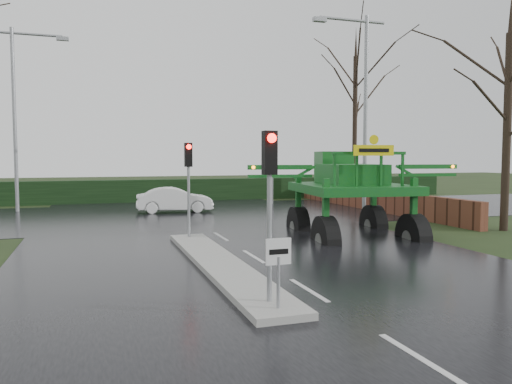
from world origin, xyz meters
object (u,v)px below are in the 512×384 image
object	(u,v)px
traffic_signal_far	(272,164)
white_sedan	(175,212)
traffic_signal_near	(270,179)
crop_sprayer	(324,179)
street_light_right	(360,97)
traffic_signal_mid	(188,169)
street_light_left_far	(20,103)
keep_left_sign	(278,262)

from	to	relation	value
traffic_signal_far	white_sedan	bearing A→B (deg)	24.14
traffic_signal_near	crop_sprayer	xyz separation A→B (m)	(4.57, 6.95, -0.34)
white_sedan	traffic_signal_far	bearing A→B (deg)	-60.58
street_light_right	white_sedan	size ratio (longest dim) A/B	2.44
traffic_signal_near	white_sedan	bearing A→B (deg)	86.82
traffic_signal_mid	white_sedan	xyz separation A→B (m)	(1.00, 9.47, -2.59)
street_light_left_far	white_sedan	xyz separation A→B (m)	(7.89, -3.04, -5.99)
keep_left_sign	white_sedan	xyz separation A→B (m)	(1.00, 18.46, -1.06)
keep_left_sign	traffic_signal_mid	bearing A→B (deg)	90.00
traffic_signal_mid	street_light_right	xyz separation A→B (m)	(9.49, 4.51, 3.40)
street_light_right	white_sedan	xyz separation A→B (m)	(-8.50, 4.96, -5.99)
street_light_left_far	traffic_signal_mid	bearing A→B (deg)	-61.14
keep_left_sign	crop_sprayer	size ratio (longest dim) A/B	0.16
keep_left_sign	white_sedan	bearing A→B (deg)	86.91
traffic_signal_near	traffic_signal_mid	distance (m)	8.50
street_light_right	traffic_signal_mid	bearing A→B (deg)	-154.60
traffic_signal_mid	crop_sprayer	distance (m)	4.84
keep_left_sign	traffic_signal_mid	world-z (taller)	traffic_signal_mid
traffic_signal_near	traffic_signal_mid	bearing A→B (deg)	90.00
street_light_right	white_sedan	world-z (taller)	street_light_right
white_sedan	traffic_signal_mid	bearing A→B (deg)	179.26
traffic_signal_mid	street_light_left_far	xyz separation A→B (m)	(-6.89, 12.51, 3.40)
keep_left_sign	traffic_signal_far	bearing A→B (deg)	70.07
keep_left_sign	traffic_signal_near	xyz separation A→B (m)	(0.00, 0.49, 1.53)
keep_left_sign	traffic_signal_near	distance (m)	1.61
white_sedan	traffic_signal_near	bearing A→B (deg)	-177.90
traffic_signal_far	street_light_left_far	xyz separation A→B (m)	(-14.69, -0.01, 3.40)
keep_left_sign	traffic_signal_near	bearing A→B (deg)	90.00
traffic_signal_near	traffic_signal_far	world-z (taller)	same
traffic_signal_mid	white_sedan	bearing A→B (deg)	83.98
traffic_signal_near	street_light_right	xyz separation A→B (m)	(9.49, 13.01, 3.40)
traffic_signal_far	white_sedan	xyz separation A→B (m)	(-6.80, -3.05, -2.59)
keep_left_sign	traffic_signal_far	distance (m)	22.93
traffic_signal_near	traffic_signal_far	size ratio (longest dim) A/B	1.00
street_light_right	street_light_left_far	world-z (taller)	same
traffic_signal_far	traffic_signal_mid	bearing A→B (deg)	58.07
street_light_right	traffic_signal_near	bearing A→B (deg)	-126.13
traffic_signal_far	street_light_right	world-z (taller)	street_light_right
traffic_signal_near	street_light_left_far	distance (m)	22.37
street_light_right	crop_sprayer	distance (m)	8.66
traffic_signal_near	crop_sprayer	distance (m)	8.32
traffic_signal_mid	white_sedan	world-z (taller)	traffic_signal_mid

